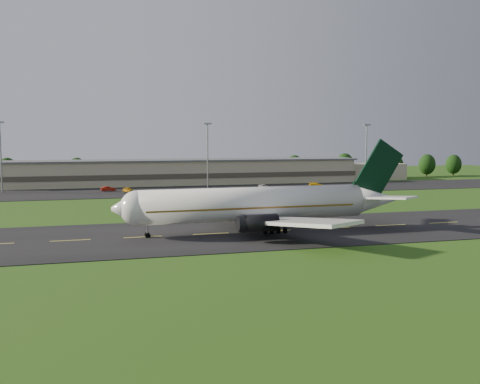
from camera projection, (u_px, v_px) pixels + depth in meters
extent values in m
plane|color=#224711|center=(275.00, 231.00, 90.32)|extent=(360.00, 360.00, 0.00)
cube|color=black|center=(275.00, 231.00, 90.31)|extent=(220.00, 30.00, 0.10)
cube|color=black|center=(197.00, 190.00, 159.47)|extent=(260.00, 30.00, 0.10)
cylinder|color=white|center=(253.00, 204.00, 88.84)|extent=(38.10, 6.31, 5.60)
sphere|color=white|center=(137.00, 208.00, 83.57)|extent=(5.60, 5.60, 5.60)
cone|color=white|center=(124.00, 209.00, 83.02)|extent=(4.10, 5.45, 5.38)
cone|color=white|center=(373.00, 200.00, 95.08)|extent=(9.10, 5.66, 5.49)
cube|color=brown|center=(250.00, 206.00, 88.74)|extent=(35.10, 6.30, 0.28)
cube|color=black|center=(133.00, 205.00, 83.35)|extent=(2.06, 3.04, 0.65)
cube|color=white|center=(298.00, 222.00, 79.45)|extent=(14.38, 20.15, 2.20)
cube|color=white|center=(253.00, 204.00, 100.47)|extent=(13.84, 20.20, 2.20)
cube|color=white|center=(389.00, 198.00, 90.21)|extent=(7.63, 9.37, 0.91)
cube|color=white|center=(360.00, 192.00, 99.77)|extent=(7.42, 9.39, 0.91)
cube|color=black|center=(366.00, 190.00, 94.48)|extent=(5.01, 0.64, 3.00)
cube|color=black|center=(379.00, 169.00, 94.80)|extent=(9.44, 0.63, 10.55)
cylinder|color=black|center=(259.00, 223.00, 80.98)|extent=(5.65, 2.80, 2.70)
cylinder|color=black|center=(232.00, 209.00, 96.26)|extent=(5.65, 2.80, 2.70)
cube|color=#BFB492|center=(184.00, 172.00, 182.12)|extent=(120.00, 15.00, 8.00)
cube|color=#4C4438|center=(184.00, 175.00, 182.20)|extent=(121.00, 15.40, 1.60)
cube|color=#595B60|center=(184.00, 160.00, 181.70)|extent=(122.00, 16.00, 0.50)
cube|color=#BFB492|center=(366.00, 171.00, 202.29)|extent=(28.00, 11.00, 6.00)
cylinder|color=gray|center=(1.00, 158.00, 151.89)|extent=(0.44, 0.44, 20.00)
cylinder|color=gray|center=(208.00, 156.00, 167.44)|extent=(0.44, 0.44, 20.00)
cube|color=gray|center=(207.00, 124.00, 166.41)|extent=(2.40, 1.20, 0.50)
cylinder|color=gray|center=(366.00, 155.00, 181.69)|extent=(0.44, 0.44, 20.00)
cube|color=gray|center=(367.00, 125.00, 180.67)|extent=(2.40, 1.20, 0.50)
cylinder|color=black|center=(8.00, 181.00, 176.42)|extent=(0.56, 0.56, 2.90)
ellipsoid|color=black|center=(7.00, 170.00, 176.06)|extent=(6.77, 6.77, 8.46)
cylinder|color=black|center=(77.00, 180.00, 183.08)|extent=(0.56, 0.56, 2.83)
ellipsoid|color=black|center=(77.00, 170.00, 182.73)|extent=(6.59, 6.59, 8.24)
cylinder|color=black|center=(294.00, 175.00, 203.23)|extent=(0.56, 0.56, 2.89)
ellipsoid|color=black|center=(294.00, 166.00, 202.87)|extent=(6.73, 6.73, 8.42)
cylinder|color=black|center=(345.00, 174.00, 209.64)|extent=(0.56, 0.56, 3.05)
ellipsoid|color=black|center=(345.00, 165.00, 209.26)|extent=(7.12, 7.12, 8.90)
cylinder|color=black|center=(395.00, 174.00, 213.66)|extent=(0.56, 0.56, 2.82)
ellipsoid|color=black|center=(395.00, 165.00, 213.31)|extent=(6.57, 6.57, 8.21)
cylinder|color=black|center=(427.00, 173.00, 217.60)|extent=(0.56, 0.56, 2.86)
ellipsoid|color=black|center=(427.00, 164.00, 217.25)|extent=(6.67, 6.67, 8.33)
cylinder|color=black|center=(453.00, 172.00, 222.49)|extent=(0.56, 0.56, 2.74)
ellipsoid|color=black|center=(454.00, 164.00, 222.15)|extent=(6.40, 6.40, 8.01)
imported|color=#C8870B|center=(128.00, 190.00, 153.80)|extent=(3.39, 4.52, 1.43)
imported|color=maroon|center=(108.00, 189.00, 156.90)|extent=(4.37, 1.86, 1.40)
imported|color=silver|center=(264.00, 187.00, 163.95)|extent=(2.32, 4.91, 1.35)
imported|color=gold|center=(316.00, 184.00, 172.01)|extent=(4.82, 3.62, 1.30)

